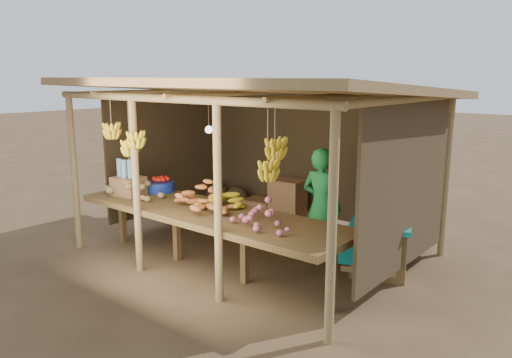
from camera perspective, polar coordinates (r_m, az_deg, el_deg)
The scene contains 13 objects.
ground at distance 7.19m, azimuth -0.00°, elevation -8.22°, with size 60.00×60.00×0.00m, color brown.
stall_structure at distance 6.72m, azimuth -0.23°, elevation 7.11°, with size 4.70×3.50×2.43m.
counter at distance 6.29m, azimuth -5.49°, elevation -4.14°, with size 3.90×1.05×0.80m.
potato_heap at distance 7.17m, azimuth -14.08°, elevation -0.49°, with size 0.90×0.54×0.36m, color olive, non-canonical shape.
sweet_potato_heap at distance 6.31m, azimuth -6.13°, elevation -1.87°, with size 0.92×0.55×0.36m, color #B4662E, non-canonical shape.
onion_heap at distance 5.53m, azimuth 1.29°, elevation -3.73°, with size 0.85×0.51×0.36m, color #CA627B, non-canonical shape.
banana_pile at distance 6.43m, azimuth -4.41°, elevation -1.60°, with size 0.67×0.40×0.35m, color yellow, non-canonical shape.
tomato_basin at distance 7.38m, azimuth -10.92°, elevation -0.72°, with size 0.42×0.42×0.22m.
bottle_box at distance 7.23m, azimuth -14.38°, elevation -0.24°, with size 0.46×0.39×0.52m.
vendor at distance 6.55m, azimuth 7.48°, elevation -3.17°, with size 0.57×0.37×1.56m, color #1B7A33.
tarp_crate at distance 6.47m, azimuth 13.91°, elevation -7.51°, with size 0.91×0.85×0.88m.
carton_stack at distance 8.14m, azimuth 2.55°, elevation -3.19°, with size 1.10×0.44×0.82m.
burlap_sacks at distance 8.88m, azimuth -3.32°, elevation -2.41°, with size 0.95×0.50×0.67m.
Camera 1 is at (4.27, -5.24, 2.45)m, focal length 35.00 mm.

